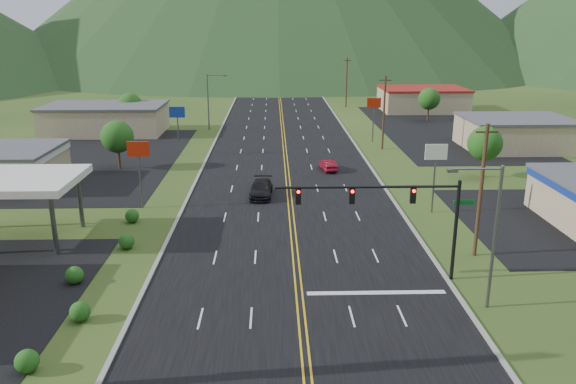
{
  "coord_description": "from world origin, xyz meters",
  "views": [
    {
      "loc": [
        -1.61,
        -20.69,
        16.82
      ],
      "look_at": [
        -0.51,
        19.94,
        4.5
      ],
      "focal_mm": 35.0,
      "sensor_mm": 36.0,
      "label": 1
    }
  ],
  "objects_px": {
    "streetlight_east": "(490,228)",
    "streetlight_west": "(210,98)",
    "traffic_signal": "(397,205)",
    "car_dark_mid": "(261,189)",
    "gas_canopy": "(12,182)",
    "car_red_far": "(328,165)"
  },
  "relations": [
    {
      "from": "traffic_signal",
      "to": "car_dark_mid",
      "type": "xyz_separation_m",
      "value": [
        -9.31,
        19.31,
        -4.56
      ]
    },
    {
      "from": "traffic_signal",
      "to": "streetlight_west",
      "type": "bearing_deg",
      "value": 107.97
    },
    {
      "from": "car_dark_mid",
      "to": "streetlight_east",
      "type": "bearing_deg",
      "value": -56.08
    },
    {
      "from": "streetlight_east",
      "to": "streetlight_west",
      "type": "distance_m",
      "value": 64.21
    },
    {
      "from": "streetlight_east",
      "to": "streetlight_west",
      "type": "height_order",
      "value": "same"
    },
    {
      "from": "car_red_far",
      "to": "gas_canopy",
      "type": "bearing_deg",
      "value": 29.57
    },
    {
      "from": "traffic_signal",
      "to": "streetlight_west",
      "type": "relative_size",
      "value": 1.46
    },
    {
      "from": "traffic_signal",
      "to": "gas_canopy",
      "type": "distance_m",
      "value": 29.59
    },
    {
      "from": "gas_canopy",
      "to": "car_red_far",
      "type": "relative_size",
      "value": 2.56
    },
    {
      "from": "gas_canopy",
      "to": "car_dark_mid",
      "type": "distance_m",
      "value": 22.63
    },
    {
      "from": "streetlight_west",
      "to": "car_dark_mid",
      "type": "height_order",
      "value": "streetlight_west"
    },
    {
      "from": "car_dark_mid",
      "to": "traffic_signal",
      "type": "bearing_deg",
      "value": -61.34
    },
    {
      "from": "streetlight_west",
      "to": "car_dark_mid",
      "type": "bearing_deg",
      "value": -76.44
    },
    {
      "from": "streetlight_west",
      "to": "car_red_far",
      "type": "height_order",
      "value": "streetlight_west"
    },
    {
      "from": "streetlight_east",
      "to": "car_dark_mid",
      "type": "xyz_separation_m",
      "value": [
        -14.0,
        23.3,
        -4.42
      ]
    },
    {
      "from": "streetlight_west",
      "to": "streetlight_east",
      "type": "bearing_deg",
      "value": -69.14
    },
    {
      "from": "car_dark_mid",
      "to": "car_red_far",
      "type": "bearing_deg",
      "value": 55.86
    },
    {
      "from": "streetlight_east",
      "to": "car_red_far",
      "type": "bearing_deg",
      "value": 100.67
    },
    {
      "from": "streetlight_west",
      "to": "gas_canopy",
      "type": "height_order",
      "value": "streetlight_west"
    },
    {
      "from": "streetlight_east",
      "to": "streetlight_west",
      "type": "relative_size",
      "value": 1.0
    },
    {
      "from": "gas_canopy",
      "to": "car_red_far",
      "type": "height_order",
      "value": "gas_canopy"
    },
    {
      "from": "traffic_signal",
      "to": "streetlight_east",
      "type": "height_order",
      "value": "streetlight_east"
    }
  ]
}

